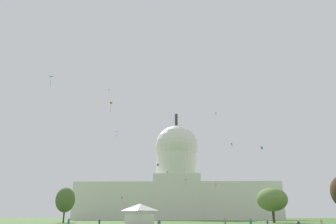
# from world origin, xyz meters

# --- Properties ---
(capitol_building) EXTENTS (118.38, 26.43, 64.52)m
(capitol_building) POSITION_xyz_m (-0.62, 171.26, 19.32)
(capitol_building) COLOR silver
(capitol_building) RESTS_ON ground_plane
(event_tent) EXTENTS (7.57, 6.06, 5.27)m
(event_tent) POSITION_xyz_m (-10.51, 63.42, 2.62)
(event_tent) COLOR white
(event_tent) RESTS_ON ground_plane
(tree_east_mid) EXTENTS (14.39, 14.55, 11.76)m
(tree_east_mid) POSITION_xyz_m (32.44, 91.33, 7.71)
(tree_east_mid) COLOR #4C3823
(tree_east_mid) RESTS_ON ground_plane
(tree_west_near) EXTENTS (6.69, 7.67, 12.00)m
(tree_west_near) POSITION_xyz_m (-40.26, 91.47, 7.68)
(tree_west_near) COLOR #42301E
(tree_west_near) RESTS_ON ground_plane
(person_grey_lawn_far_right) EXTENTS (0.64, 0.64, 1.73)m
(person_grey_lawn_far_right) POSITION_xyz_m (10.89, 56.51, 0.78)
(person_grey_lawn_far_right) COLOR gray
(person_grey_lawn_far_right) RESTS_ON ground_plane
(person_purple_aisle_center) EXTENTS (0.57, 0.57, 1.47)m
(person_purple_aisle_center) POSITION_xyz_m (19.93, 52.72, 0.66)
(person_purple_aisle_center) COLOR #703D93
(person_purple_aisle_center) RESTS_ON ground_plane
(person_teal_near_tree_west) EXTENTS (0.58, 0.58, 1.72)m
(person_teal_near_tree_west) POSITION_xyz_m (13.94, 42.50, 0.78)
(person_teal_near_tree_west) COLOR #1E757A
(person_teal_near_tree_west) RESTS_ON ground_plane
(person_denim_mid_center) EXTENTS (0.58, 0.58, 1.80)m
(person_denim_mid_center) POSITION_xyz_m (-24.94, 49.72, 0.83)
(person_denim_mid_center) COLOR #3D5684
(person_denim_mid_center) RESTS_ON ground_plane
(person_navy_back_left) EXTENTS (0.57, 0.57, 1.45)m
(person_navy_back_left) POSITION_xyz_m (-19.50, 56.11, 0.65)
(person_navy_back_left) COLOR navy
(person_navy_back_left) RESTS_ON ground_plane
(kite_white_high) EXTENTS (1.09, 1.10, 3.96)m
(kite_white_high) POSITION_xyz_m (19.93, 133.90, 53.07)
(kite_white_high) COLOR white
(kite_pink_low) EXTENTS (1.17, 1.18, 2.61)m
(kite_pink_low) POSITION_xyz_m (17.59, 129.07, 16.14)
(kite_pink_low) COLOR pink
(kite_magenta_high) EXTENTS (0.64, 0.55, 2.44)m
(kite_magenta_high) POSITION_xyz_m (26.29, 128.98, 35.34)
(kite_magenta_high) COLOR #D1339E
(kite_green_mid) EXTENTS (1.22, 0.94, 2.03)m
(kite_green_mid) POSITION_xyz_m (-26.34, 35.11, 29.41)
(kite_green_mid) COLOR green
(kite_black_mid) EXTENTS (0.71, 0.37, 0.90)m
(kite_black_mid) POSITION_xyz_m (-8.76, 112.98, 23.17)
(kite_black_mid) COLOR black
(kite_yellow_high) EXTENTS (1.13, 1.31, 2.97)m
(kite_yellow_high) POSITION_xyz_m (-31.44, 112.66, 57.41)
(kite_yellow_high) COLOR yellow
(kite_violet_mid) EXTENTS (1.65, 1.38, 2.13)m
(kite_violet_mid) POSITION_xyz_m (-24.69, 100.20, 34.38)
(kite_violet_mid) COLOR purple
(kite_red_low) EXTENTS (0.61, 0.63, 0.76)m
(kite_red_low) POSITION_xyz_m (-26.90, 132.42, 10.58)
(kite_red_low) COLOR red
(kite_blue_mid) EXTENTS (1.15, 1.01, 3.08)m
(kite_blue_mid) POSITION_xyz_m (4.01, 142.64, 19.62)
(kite_blue_mid) COLOR blue
(kite_cyan_mid) EXTENTS (1.08, 1.14, 2.94)m
(kite_cyan_mid) POSITION_xyz_m (37.59, 117.54, 31.33)
(kite_cyan_mid) COLOR #33BCDB
(kite_orange_high) EXTENTS (0.84, 0.83, 3.70)m
(kite_orange_high) POSITION_xyz_m (-23.04, 77.88, 39.07)
(kite_orange_high) COLOR orange
(kite_gold_mid) EXTENTS (0.68, 0.56, 4.35)m
(kite_gold_mid) POSITION_xyz_m (-4.97, 126.08, 21.45)
(kite_gold_mid) COLOR gold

